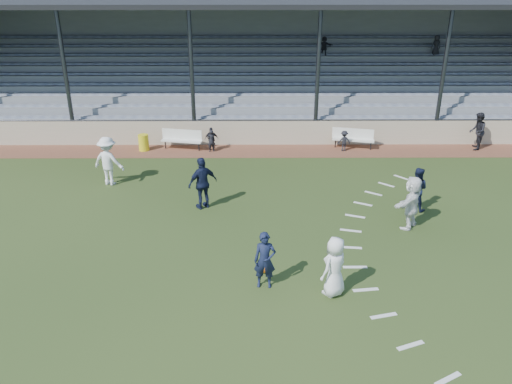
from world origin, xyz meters
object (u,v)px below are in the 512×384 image
player_white_lead (335,267)px  official (477,131)px  bench_right (353,137)px  trash_bin (144,142)px  bench_left (182,138)px  player_navy_lead (265,260)px  football (263,269)px

player_white_lead → official: (8.66, 11.98, 0.09)m
bench_right → trash_bin: (-10.13, -0.33, -0.17)m
bench_left → trash_bin: 1.84m
bench_right → player_white_lead: (-2.76, -12.24, 0.25)m
player_white_lead → player_navy_lead: bearing=-53.8°
player_navy_lead → official: bearing=49.7°
player_white_lead → bench_right: bearing=-144.9°
bench_right → official: (5.90, -0.26, 0.34)m
football → player_navy_lead: bearing=-87.7°
player_white_lead → bench_left: bearing=-107.6°
bench_right → official: size_ratio=1.13×
trash_bin → football: bearing=-63.0°
trash_bin → official: bearing=0.2°
bench_right → official: bearing=11.6°
trash_bin → player_white_lead: 14.01m
football → official: (10.48, 10.95, 0.80)m
player_white_lead → official: 14.78m
bench_right → player_white_lead: bearing=-88.6°
trash_bin → player_white_lead: player_white_lead is taller
official → bench_left: bearing=-70.0°
trash_bin → player_navy_lead: size_ratio=0.49×
football → official: official is taller
football → player_navy_lead: 0.95m
bench_left → trash_bin: bearing=-161.4°
football → player_white_lead: player_white_lead is taller
football → player_white_lead: 2.21m
trash_bin → player_navy_lead: player_navy_lead is taller
bench_left → official: official is taller
trash_bin → player_navy_lead: bearing=-64.2°
player_navy_lead → official: official is taller
football → official: size_ratio=0.13×
bench_left → official: bearing=11.2°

